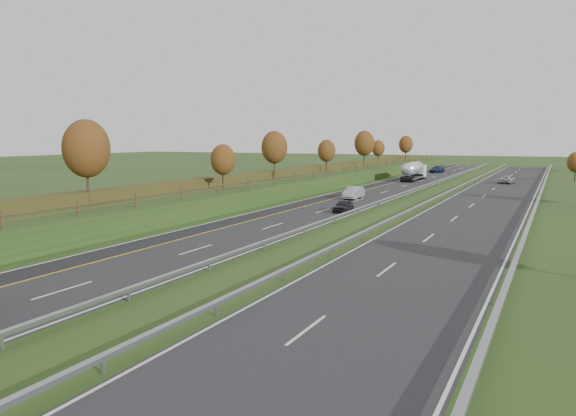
# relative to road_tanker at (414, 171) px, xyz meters

# --- Properties ---
(ground) EXTENTS (400.00, 400.00, 0.00)m
(ground) POSITION_rel_road_tanker_xyz_m (8.28, -40.58, -1.86)
(ground) COLOR #264016
(ground) RESTS_ON ground
(near_carriageway) EXTENTS (10.50, 200.00, 0.04)m
(near_carriageway) POSITION_rel_road_tanker_xyz_m (0.28, -35.58, -1.84)
(near_carriageway) COLOR #242427
(near_carriageway) RESTS_ON ground
(far_carriageway) EXTENTS (10.50, 200.00, 0.04)m
(far_carriageway) POSITION_rel_road_tanker_xyz_m (16.78, -35.58, -1.84)
(far_carriageway) COLOR #242427
(far_carriageway) RESTS_ON ground
(hard_shoulder) EXTENTS (3.00, 200.00, 0.04)m
(hard_shoulder) POSITION_rel_road_tanker_xyz_m (-3.47, -35.58, -1.84)
(hard_shoulder) COLOR black
(hard_shoulder) RESTS_ON ground
(lane_markings) EXTENTS (26.75, 200.00, 0.01)m
(lane_markings) POSITION_rel_road_tanker_xyz_m (6.68, -35.70, -1.81)
(lane_markings) COLOR silver
(lane_markings) RESTS_ON near_carriageway
(embankment_left) EXTENTS (12.00, 200.00, 2.00)m
(embankment_left) POSITION_rel_road_tanker_xyz_m (-12.72, -35.58, -0.86)
(embankment_left) COLOR #264016
(embankment_left) RESTS_ON ground
(hedge_left) EXTENTS (2.20, 180.00, 1.10)m
(hedge_left) POSITION_rel_road_tanker_xyz_m (-14.72, -35.58, 0.69)
(hedge_left) COLOR #353917
(hedge_left) RESTS_ON embankment_left
(fence_left) EXTENTS (0.12, 189.06, 1.20)m
(fence_left) POSITION_rel_road_tanker_xyz_m (-8.22, -35.99, 0.87)
(fence_left) COLOR #422B19
(fence_left) RESTS_ON embankment_left
(median_barrier_near) EXTENTS (0.32, 200.00, 0.71)m
(median_barrier_near) POSITION_rel_road_tanker_xyz_m (5.98, -35.58, -1.25)
(median_barrier_near) COLOR gray
(median_barrier_near) RESTS_ON ground
(median_barrier_far) EXTENTS (0.32, 200.00, 0.71)m
(median_barrier_far) POSITION_rel_road_tanker_xyz_m (11.08, -35.58, -1.25)
(median_barrier_far) COLOR gray
(median_barrier_far) RESTS_ON ground
(outer_barrier_far) EXTENTS (0.32, 200.00, 0.71)m
(outer_barrier_far) POSITION_rel_road_tanker_xyz_m (22.58, -35.58, -1.25)
(outer_barrier_far) COLOR gray
(outer_barrier_far) RESTS_ON ground
(trees_left) EXTENTS (6.64, 164.30, 7.66)m
(trees_left) POSITION_rel_road_tanker_xyz_m (-12.36, -38.95, 4.51)
(trees_left) COLOR #2D2116
(trees_left) RESTS_ON embankment_left
(road_tanker) EXTENTS (2.40, 11.22, 3.46)m
(road_tanker) POSITION_rel_road_tanker_xyz_m (0.00, 0.00, 0.00)
(road_tanker) COLOR silver
(road_tanker) RESTS_ON near_carriageway
(car_dark_near) EXTENTS (1.68, 3.83, 1.28)m
(car_dark_near) POSITION_rel_road_tanker_xyz_m (3.82, -48.45, -1.18)
(car_dark_near) COLOR black
(car_dark_near) RESTS_ON near_carriageway
(car_silver_mid) EXTENTS (1.83, 4.92, 1.61)m
(car_silver_mid) POSITION_rel_road_tanker_xyz_m (0.55, -35.70, -1.02)
(car_silver_mid) COLOR #9E9FA2
(car_silver_mid) RESTS_ON near_carriageway
(car_small_far) EXTENTS (2.87, 5.65, 1.57)m
(car_small_far) POSITION_rel_road_tanker_xyz_m (-0.67, 25.85, -1.04)
(car_small_far) COLOR #162445
(car_small_far) RESTS_ON near_carriageway
(car_oncoming) EXTENTS (2.76, 5.04, 1.34)m
(car_oncoming) POSITION_rel_road_tanker_xyz_m (16.52, -0.05, -1.15)
(car_oncoming) COLOR #A8A8AC
(car_oncoming) RESTS_ON far_carriageway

